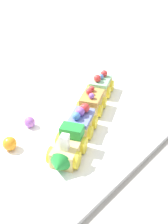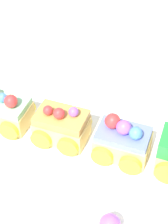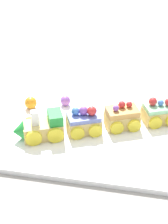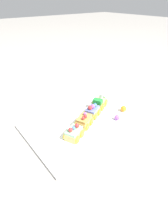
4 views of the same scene
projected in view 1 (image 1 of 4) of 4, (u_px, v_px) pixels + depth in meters
The scene contains 8 objects.
ground_plane at pixel (82, 127), 0.77m from camera, with size 10.00×10.00×0.00m, color gray.
display_board at pixel (82, 125), 0.76m from camera, with size 0.62×0.37×0.01m, color white.
cake_train_locomotive at pixel (67, 150), 0.64m from camera, with size 0.12×0.09×0.07m.
cake_car_blueberry at pixel (81, 122), 0.72m from camera, with size 0.09×0.09×0.06m.
cake_car_caramel at pixel (92, 102), 0.79m from camera, with size 0.09×0.09×0.06m.
cake_car_mint at pixel (101, 85), 0.87m from camera, with size 0.09×0.09×0.06m.
gumball_purple at pixel (30, 122), 0.74m from camera, with size 0.03×0.03×0.03m, color #9956C6.
gumball_orange at pixel (10, 144), 0.67m from camera, with size 0.03×0.03×0.03m, color orange.
Camera 1 is at (0.46, 0.41, 0.46)m, focal length 50.00 mm.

